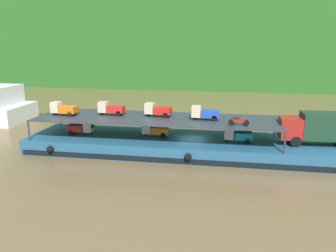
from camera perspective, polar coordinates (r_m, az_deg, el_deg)
ground_plane at (r=35.50m, az=4.05°, el=-4.40°), size 400.00×400.00×0.00m
hillside_far_bank at (r=96.18m, az=8.32°, el=18.12°), size 113.54×37.09×32.85m
cargo_barge at (r=35.26m, az=4.07°, el=-3.26°), size 33.85×8.09×1.50m
covered_lorry at (r=35.45m, az=23.70°, el=-0.22°), size 7.92×2.56×3.10m
cargo_rack at (r=35.15m, az=-2.02°, el=1.25°), size 24.65×6.74×2.00m
mini_truck_lower_stern at (r=37.72m, az=-14.16°, el=-0.24°), size 2.75×1.22×1.38m
mini_truck_lower_aft at (r=35.70m, az=-2.18°, el=-0.61°), size 2.75×1.22×1.38m
mini_truck_lower_mid at (r=34.36m, az=11.42°, el=-1.46°), size 2.79×1.30×1.38m
mini_truck_upper_stern at (r=37.92m, az=-16.91°, el=2.75°), size 2.78×1.27×1.38m
mini_truck_upper_mid at (r=36.94m, az=-9.44°, el=2.88°), size 2.75×1.21×1.38m
mini_truck_upper_fore at (r=35.69m, az=-1.75°, el=2.68°), size 2.79×1.28×1.38m
mini_truck_upper_bow at (r=34.33m, az=6.09°, el=2.16°), size 2.77×1.25×1.38m
motorcycle_upper_port at (r=32.36m, az=11.60°, el=0.77°), size 1.90×0.55×0.87m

